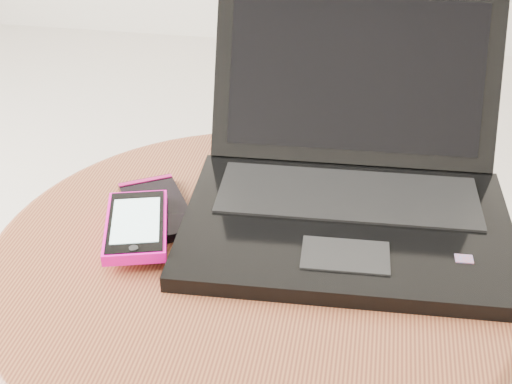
# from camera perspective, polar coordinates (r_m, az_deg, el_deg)

# --- Properties ---
(table) EXTENTS (0.59, 0.59, 0.47)m
(table) POSITION_cam_1_polar(r_m,az_deg,el_deg) (0.83, -0.39, -10.38)
(table) COLOR #502213
(table) RESTS_ON ground
(laptop) EXTENTS (0.38, 0.37, 0.22)m
(laptop) POSITION_cam_1_polar(r_m,az_deg,el_deg) (0.82, 7.58, 1.03)
(laptop) COLOR black
(laptop) RESTS_ON table
(phone_black) EXTENTS (0.12, 0.14, 0.01)m
(phone_black) POSITION_cam_1_polar(r_m,az_deg,el_deg) (0.83, -8.06, -1.34)
(phone_black) COLOR black
(phone_black) RESTS_ON table
(phone_pink) EXTENTS (0.10, 0.14, 0.02)m
(phone_pink) POSITION_cam_1_polar(r_m,az_deg,el_deg) (0.78, -9.73, -2.69)
(phone_pink) COLOR #F507A1
(phone_pink) RESTS_ON phone_black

